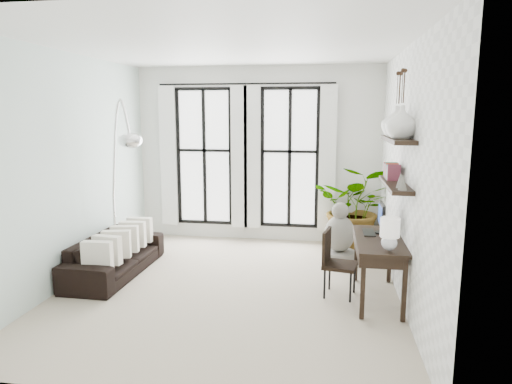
% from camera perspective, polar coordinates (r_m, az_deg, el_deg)
% --- Properties ---
extents(floor, '(5.00, 5.00, 0.00)m').
position_cam_1_polar(floor, '(6.41, -3.29, -11.84)').
color(floor, '#B4A48F').
rests_on(floor, ground).
extents(ceiling, '(5.00, 5.00, 0.00)m').
position_cam_1_polar(ceiling, '(6.01, -3.60, 17.79)').
color(ceiling, white).
rests_on(ceiling, wall_back).
extents(wall_left, '(0.00, 5.00, 5.00)m').
position_cam_1_polar(wall_left, '(6.85, -22.19, 2.68)').
color(wall_left, silver).
rests_on(wall_left, floor).
extents(wall_right, '(0.00, 5.00, 5.00)m').
position_cam_1_polar(wall_right, '(5.95, 18.27, 1.93)').
color(wall_right, white).
rests_on(wall_right, floor).
extents(wall_back, '(4.50, 0.00, 4.50)m').
position_cam_1_polar(wall_back, '(8.45, 0.18, 4.65)').
color(wall_back, white).
rests_on(wall_back, floor).
extents(windows, '(3.26, 0.13, 2.65)m').
position_cam_1_polar(windows, '(8.42, -1.24, 4.36)').
color(windows, white).
rests_on(windows, wall_back).
extents(wall_shelves, '(0.25, 1.30, 0.60)m').
position_cam_1_polar(wall_shelves, '(5.87, 17.06, 3.14)').
color(wall_shelves, black).
rests_on(wall_shelves, wall_right).
extents(sofa, '(0.80, 1.97, 0.57)m').
position_cam_1_polar(sofa, '(7.14, -17.20, -7.55)').
color(sofa, black).
rests_on(sofa, floor).
extents(throw_pillows, '(0.40, 1.52, 0.40)m').
position_cam_1_polar(throw_pillows, '(7.04, -16.55, -5.95)').
color(throw_pillows, white).
rests_on(throw_pillows, sofa).
extents(plant, '(1.56, 1.43, 1.48)m').
position_cam_1_polar(plant, '(8.15, 12.34, -1.88)').
color(plant, '#2D7228').
rests_on(plant, floor).
extents(desk, '(0.58, 1.36, 1.20)m').
position_cam_1_polar(desk, '(5.95, 15.10, -6.32)').
color(desk, black).
rests_on(desk, floor).
extents(desk_chair, '(0.49, 0.49, 0.88)m').
position_cam_1_polar(desk_chair, '(6.09, 9.75, -8.19)').
color(desk_chair, black).
rests_on(desk_chair, floor).
extents(arc_lamp, '(0.76, 0.55, 2.57)m').
position_cam_1_polar(arc_lamp, '(6.93, -16.51, 4.79)').
color(arc_lamp, silver).
rests_on(arc_lamp, floor).
extents(buddha, '(0.54, 0.54, 0.96)m').
position_cam_1_polar(buddha, '(7.49, 10.39, -5.49)').
color(buddha, slate).
rests_on(buddha, floor).
extents(vase_a, '(0.37, 0.37, 0.38)m').
position_cam_1_polar(vase_a, '(5.54, 17.76, 8.32)').
color(vase_a, white).
rests_on(vase_a, shelf_upper).
extents(vase_b, '(0.37, 0.37, 0.38)m').
position_cam_1_polar(vase_b, '(5.94, 17.17, 8.43)').
color(vase_b, white).
rests_on(vase_b, shelf_upper).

